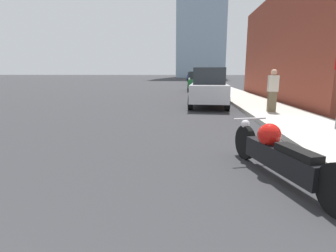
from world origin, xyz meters
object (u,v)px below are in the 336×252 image
parked_car_silver (209,88)px  parked_car_green (199,81)px  pedestrian (273,90)px  parked_car_blue (191,76)px  motorcycle (278,154)px  parked_car_black (193,77)px  parked_car_white (195,79)px

parked_car_silver → parked_car_green: bearing=93.5°
parked_car_silver → pedestrian: bearing=-44.8°
parked_car_blue → motorcycle: bearing=-86.9°
parked_car_silver → parked_car_black: 33.80m
parked_car_silver → parked_car_green: size_ratio=0.87×
motorcycle → parked_car_blue: size_ratio=0.65×
parked_car_black → parked_car_blue: (-0.01, 11.43, -0.03)m
parked_car_black → parked_car_blue: size_ratio=1.00×
motorcycle → parked_car_black: parked_car_black is taller
parked_car_green → pedestrian: 14.08m
parked_car_green → motorcycle: bearing=-86.3°
parked_car_black → parked_car_blue: 11.43m
parked_car_black → parked_car_blue: parked_car_black is taller
parked_car_silver → parked_car_green: parked_car_silver is taller
motorcycle → pedestrian: 6.50m
parked_car_black → parked_car_blue: bearing=89.4°
motorcycle → parked_car_black: bearing=74.3°
motorcycle → parked_car_black: 42.49m
parked_car_green → parked_car_blue: parked_car_green is taller
parked_car_silver → pedestrian: (2.16, -2.48, 0.06)m
parked_car_blue → pedestrian: (2.07, -47.71, 0.10)m
parked_car_white → pedestrian: pedestrian is taller
parked_car_green → parked_car_white: (0.04, 11.93, -0.06)m
parked_car_blue → parked_car_white: bearing=-87.0°
motorcycle → pedestrian: size_ratio=1.69×
motorcycle → parked_car_green: size_ratio=0.58×
parked_car_silver → parked_car_blue: bearing=94.1°
pedestrian → motorcycle: bearing=-106.5°
parked_car_black → parked_car_green: bearing=-90.6°
motorcycle → pedestrian: pedestrian is taller
motorcycle → pedestrian: (1.84, 6.21, 0.55)m
parked_car_silver → parked_car_green: 11.46m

